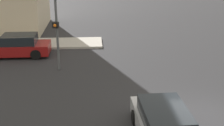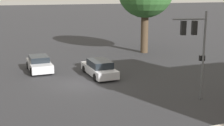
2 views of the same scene
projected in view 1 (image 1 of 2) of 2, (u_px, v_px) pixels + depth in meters
ground_plane at (205, 117)px, 13.26m from camera, size 300.00×300.00×0.00m
traffic_signal at (67, 1)px, 17.18m from camera, size 0.66×2.38×5.83m
parked_car_0 at (18, 46)px, 20.91m from camera, size 2.06×4.29×1.45m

